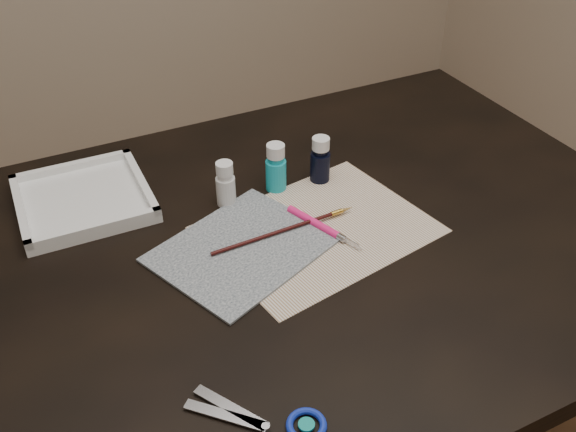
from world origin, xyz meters
name	(u,v)px	position (x,y,z in m)	size (l,w,h in m)	color
table	(288,385)	(0.00, 0.00, 0.38)	(1.30, 0.90, 0.75)	black
paper	(318,229)	(0.06, 0.00, 0.75)	(0.36, 0.28, 0.00)	white
canvas	(243,248)	(-0.08, 0.01, 0.75)	(0.27, 0.21, 0.00)	black
paint_bottle_white	(225,184)	(-0.05, 0.14, 0.79)	(0.03, 0.03, 0.08)	silver
paint_bottle_cyan	(276,167)	(0.05, 0.15, 0.80)	(0.04, 0.04, 0.09)	#17A7B8
paint_bottle_navy	(320,159)	(0.13, 0.14, 0.79)	(0.04, 0.04, 0.09)	black
paintbrush	(285,229)	(0.00, 0.02, 0.76)	(0.27, 0.01, 0.01)	black
craft_knife	(325,229)	(0.07, -0.01, 0.76)	(0.17, 0.01, 0.01)	#FF2078
scissors	(250,426)	(-0.20, -0.31, 0.76)	(0.19, 0.10, 0.01)	silver
palette_tray	(83,198)	(-0.28, 0.25, 0.76)	(0.22, 0.22, 0.03)	white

